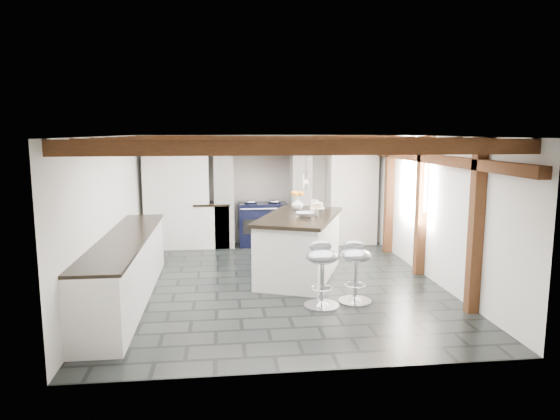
{
  "coord_description": "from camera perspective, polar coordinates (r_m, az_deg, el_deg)",
  "views": [
    {
      "loc": [
        -0.83,
        -7.6,
        2.36
      ],
      "look_at": [
        0.1,
        0.4,
        1.1
      ],
      "focal_mm": 32.0,
      "sensor_mm": 36.0,
      "label": 1
    }
  ],
  "objects": [
    {
      "name": "ground",
      "position": [
        8.0,
        -0.38,
        -8.27
      ],
      "size": [
        6.0,
        6.0,
        0.0
      ],
      "primitive_type": "plane",
      "color": "black",
      "rests_on": "ground"
    },
    {
      "name": "room_shell",
      "position": [
        9.11,
        -5.18,
        0.69
      ],
      "size": [
        6.0,
        6.03,
        6.0
      ],
      "color": "silver",
      "rests_on": "ground"
    },
    {
      "name": "kitchen_island",
      "position": [
        8.2,
        2.25,
        -4.04
      ],
      "size": [
        1.78,
        2.33,
        1.37
      ],
      "rotation": [
        0.0,
        0.0,
        -0.38
      ],
      "color": "white",
      "rests_on": "ground"
    },
    {
      "name": "bar_stool_near",
      "position": [
        7.03,
        8.64,
        -6.23
      ],
      "size": [
        0.55,
        0.55,
        0.87
      ],
      "rotation": [
        0.0,
        0.0,
        -0.36
      ],
      "color": "silver",
      "rests_on": "ground"
    },
    {
      "name": "range_cooker",
      "position": [
        10.48,
        -1.99,
        -1.52
      ],
      "size": [
        1.0,
        0.63,
        0.99
      ],
      "color": "black",
      "rests_on": "ground"
    },
    {
      "name": "bar_stool_far",
      "position": [
        6.79,
        4.82,
        -6.48
      ],
      "size": [
        0.49,
        0.49,
        0.91
      ],
      "rotation": [
        0.0,
        0.0,
        -0.04
      ],
      "color": "silver",
      "rests_on": "ground"
    }
  ]
}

